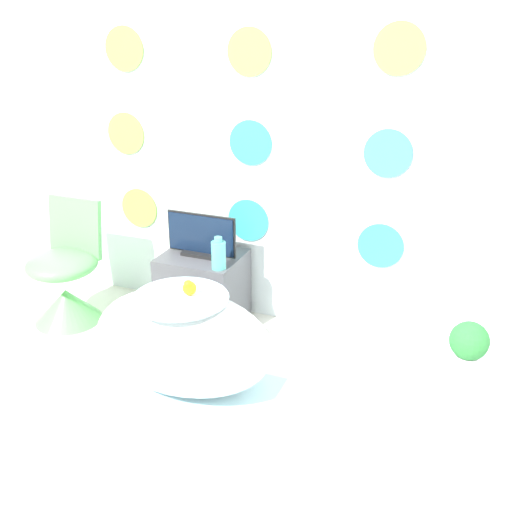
{
  "coord_description": "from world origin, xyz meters",
  "views": [
    {
      "loc": [
        1.36,
        -1.62,
        1.87
      ],
      "look_at": [
        0.39,
        0.77,
        0.79
      ],
      "focal_mm": 42.0,
      "sensor_mm": 36.0,
      "label": 1
    }
  ],
  "objects_px": {
    "bathtub": "(183,341)",
    "tv": "(201,237)",
    "vase": "(219,255)",
    "chair": "(66,283)",
    "potted_plant_left": "(469,343)"
  },
  "relations": [
    {
      "from": "tv",
      "to": "vase",
      "type": "xyz_separation_m",
      "value": [
        0.18,
        -0.15,
        -0.03
      ]
    },
    {
      "from": "chair",
      "to": "tv",
      "type": "distance_m",
      "value": 0.93
    },
    {
      "from": "bathtub",
      "to": "chair",
      "type": "relative_size",
      "value": 1.27
    },
    {
      "from": "tv",
      "to": "vase",
      "type": "height_order",
      "value": "tv"
    },
    {
      "from": "vase",
      "to": "bathtub",
      "type": "bearing_deg",
      "value": -86.6
    },
    {
      "from": "bathtub",
      "to": "tv",
      "type": "bearing_deg",
      "value": 108.05
    },
    {
      "from": "chair",
      "to": "tv",
      "type": "height_order",
      "value": "chair"
    },
    {
      "from": "bathtub",
      "to": "potted_plant_left",
      "type": "distance_m",
      "value": 1.4
    },
    {
      "from": "tv",
      "to": "vase",
      "type": "distance_m",
      "value": 0.24
    },
    {
      "from": "bathtub",
      "to": "tv",
      "type": "height_order",
      "value": "tv"
    },
    {
      "from": "tv",
      "to": "vase",
      "type": "relative_size",
      "value": 2.3
    },
    {
      "from": "bathtub",
      "to": "vase",
      "type": "xyz_separation_m",
      "value": [
        -0.03,
        0.51,
        0.28
      ]
    },
    {
      "from": "chair",
      "to": "potted_plant_left",
      "type": "distance_m",
      "value": 2.45
    },
    {
      "from": "chair",
      "to": "potted_plant_left",
      "type": "bearing_deg",
      "value": -8.23
    },
    {
      "from": "chair",
      "to": "bathtub",
      "type": "bearing_deg",
      "value": -19.29
    }
  ]
}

